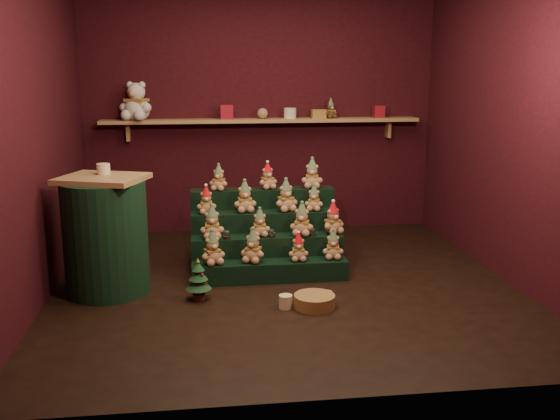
{
  "coord_description": "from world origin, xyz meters",
  "views": [
    {
      "loc": [
        -0.7,
        -5.21,
        1.87
      ],
      "look_at": [
        -0.0,
        0.25,
        0.62
      ],
      "focal_mm": 40.0,
      "sensor_mm": 36.0,
      "label": 1
    }
  ],
  "objects": [
    {
      "name": "teddy_14",
      "position": [
        0.38,
        0.76,
        0.87
      ],
      "size": [
        0.24,
        0.22,
        0.29
      ],
      "primitive_type": null,
      "rotation": [
        0.0,
        0.0,
        -0.15
      ],
      "color": "tan",
      "rests_on": "riser_tier_back"
    },
    {
      "name": "teddy_3",
      "position": [
        0.47,
        0.13,
        0.31
      ],
      "size": [
        0.21,
        0.2,
        0.27
      ],
      "primitive_type": null,
      "rotation": [
        0.0,
        0.0,
        -0.14
      ],
      "color": "tan",
      "rests_on": "riser_tier_front"
    },
    {
      "name": "ground",
      "position": [
        0.0,
        0.0,
        0.0
      ],
      "size": [
        4.0,
        4.0,
        0.0
      ],
      "primitive_type": "plane",
      "color": "black",
      "rests_on": "ground"
    },
    {
      "name": "left_wall",
      "position": [
        -2.05,
        0.0,
        1.4
      ],
      "size": [
        0.1,
        4.0,
        2.8
      ],
      "primitive_type": "cube",
      "color": "black",
      "rests_on": "ground"
    },
    {
      "name": "mug_right",
      "position": [
        0.28,
        -0.5,
        0.05
      ],
      "size": [
        0.1,
        0.1,
        0.1
      ],
      "primitive_type": "cylinder",
      "color": "beige",
      "rests_on": "ground"
    },
    {
      "name": "snow_globe_c",
      "position": [
        0.31,
        0.27,
        0.4
      ],
      "size": [
        0.06,
        0.06,
        0.08
      ],
      "color": "black",
      "rests_on": "riser_tier_midfront"
    },
    {
      "name": "teddy_8",
      "position": [
        -0.66,
        0.55,
        0.67
      ],
      "size": [
        0.19,
        0.18,
        0.26
      ],
      "primitive_type": null,
      "rotation": [
        0.0,
        0.0,
        0.05
      ],
      "color": "tan",
      "rests_on": "riser_tier_midback"
    },
    {
      "name": "snow_globe_b",
      "position": [
        -0.08,
        0.27,
        0.4
      ],
      "size": [
        0.06,
        0.06,
        0.08
      ],
      "color": "black",
      "rests_on": "riser_tier_midfront"
    },
    {
      "name": "back_wall",
      "position": [
        0.0,
        2.05,
        1.4
      ],
      "size": [
        4.0,
        0.1,
        2.8
      ],
      "primitive_type": "cube",
      "color": "black",
      "rests_on": "ground"
    },
    {
      "name": "mini_christmas_tree",
      "position": [
        -0.75,
        -0.29,
        0.17
      ],
      "size": [
        0.21,
        0.21,
        0.36
      ],
      "rotation": [
        0.0,
        0.0,
        0.3
      ],
      "color": "#452718",
      "rests_on": "ground"
    },
    {
      "name": "teddy_7",
      "position": [
        0.51,
        0.35,
        0.51
      ],
      "size": [
        0.27,
        0.26,
        0.3
      ],
      "primitive_type": null,
      "rotation": [
        0.0,
        0.0,
        0.46
      ],
      "color": "tan",
      "rests_on": "riser_tier_midfront"
    },
    {
      "name": "teddy_6",
      "position": [
        0.21,
        0.32,
        0.51
      ],
      "size": [
        0.27,
        0.25,
        0.31
      ],
      "primitive_type": null,
      "rotation": [
        0.0,
        0.0,
        -0.31
      ],
      "color": "tan",
      "rests_on": "riser_tier_midfront"
    },
    {
      "name": "riser_tier_back",
      "position": [
        -0.11,
        0.77,
        0.36
      ],
      "size": [
        1.4,
        0.22,
        0.72
      ],
      "primitive_type": "cube",
      "color": "black",
      "rests_on": "ground"
    },
    {
      "name": "side_table",
      "position": [
        -1.52,
        0.01,
        0.5
      ],
      "size": [
        0.8,
        0.74,
        1.01
      ],
      "rotation": [
        0.0,
        0.0,
        -0.34
      ],
      "color": "#A78953",
      "rests_on": "ground"
    },
    {
      "name": "gift_tin_red_a",
      "position": [
        -0.4,
        1.85,
        1.4
      ],
      "size": [
        0.14,
        0.14,
        0.16
      ],
      "primitive_type": "cube",
      "color": "#A5192C",
      "rests_on": "back_shelf"
    },
    {
      "name": "right_wall",
      "position": [
        2.05,
        0.0,
        1.4
      ],
      "size": [
        0.1,
        4.0,
        2.8
      ],
      "primitive_type": "cube",
      "color": "black",
      "rests_on": "ground"
    },
    {
      "name": "table_ornament",
      "position": [
        -1.52,
        0.11,
        1.05
      ],
      "size": [
        0.11,
        0.11,
        0.09
      ],
      "primitive_type": "cylinder",
      "color": "beige",
      "rests_on": "side_table"
    },
    {
      "name": "scarf_gift_box",
      "position": [
        0.65,
        1.85,
        1.37
      ],
      "size": [
        0.16,
        0.1,
        0.1
      ],
      "primitive_type": "cube",
      "color": "#C46C1B",
      "rests_on": "back_shelf"
    },
    {
      "name": "teddy_2",
      "position": [
        0.15,
        0.11,
        0.31
      ],
      "size": [
        0.18,
        0.17,
        0.25
      ],
      "primitive_type": null,
      "rotation": [
        0.0,
        0.0,
        -0.02
      ],
      "color": "tan",
      "rests_on": "riser_tier_front"
    },
    {
      "name": "teddy_1",
      "position": [
        -0.26,
        0.12,
        0.33
      ],
      "size": [
        0.28,
        0.27,
        0.3
      ],
      "primitive_type": null,
      "rotation": [
        0.0,
        0.0,
        -0.46
      ],
      "color": "tan",
      "rests_on": "riser_tier_front"
    },
    {
      "name": "gift_tin_cream",
      "position": [
        0.32,
        1.85,
        1.38
      ],
      "size": [
        0.14,
        0.14,
        0.12
      ],
      "primitive_type": "cylinder",
      "color": "beige",
      "rests_on": "back_shelf"
    },
    {
      "name": "riser_tier_front",
      "position": [
        -0.11,
        0.11,
        0.09
      ],
      "size": [
        1.4,
        0.22,
        0.18
      ],
      "primitive_type": "cube",
      "color": "black",
      "rests_on": "ground"
    },
    {
      "name": "teddy_0",
      "position": [
        -0.62,
        0.1,
        0.33
      ],
      "size": [
        0.27,
        0.26,
        0.3
      ],
      "primitive_type": null,
      "rotation": [
        0.0,
        0.0,
        0.38
      ],
      "color": "tan",
      "rests_on": "riser_tier_front"
    },
    {
      "name": "back_shelf",
      "position": [
        0.0,
        1.87,
        1.29
      ],
      "size": [
        3.6,
        0.26,
        0.24
      ],
      "color": "#A78953",
      "rests_on": "ground"
    },
    {
      "name": "wicker_basket",
      "position": [
        0.17,
        -0.57,
        0.05
      ],
      "size": [
        0.38,
        0.38,
        0.1
      ],
      "primitive_type": "cylinder",
      "rotation": [
        0.0,
        0.0,
        0.15
      ],
      "color": "olive",
      "rests_on": "ground"
    },
    {
      "name": "teddy_9",
      "position": [
        -0.3,
        0.57,
        0.69
      ],
      "size": [
        0.23,
        0.21,
        0.3
      ],
      "primitive_type": null,
      "rotation": [
        0.0,
        0.0,
        0.1
      ],
      "color": "tan",
      "rests_on": "riser_tier_midback"
    },
    {
      "name": "brown_bear",
      "position": [
        0.78,
        1.84,
        1.43
      ],
      "size": [
        0.19,
        0.18,
        0.21
      ],
      "primitive_type": null,
      "rotation": [
        0.0,
        0.0,
        0.34
      ],
      "color": "#4C3319",
      "rests_on": "back_shelf"
    },
    {
      "name": "white_bear",
      "position": [
        -1.38,
        1.84,
        1.58
      ],
      "size": [
        0.48,
        0.46,
        0.53
      ],
      "primitive_type": null,
      "rotation": [
        0.0,
        0.0,
        -0.39
      ],
      "color": "white",
      "rests_on": "back_shelf"
    },
    {
      "name": "teddy_4",
      "position": [
        -0.62,
        0.32,
        0.51
      ],
      "size": [
        0.22,
        0.2,
        0.31
      ],
      "primitive_type": null,
      "rotation": [
        0.0,
        0.0,
        0.0
      ],
      "color": "tan",
      "rests_on": "riser_tier_midfront"
    },
    {
      "name": "riser_tier_midfront",
      "position": [
        -0.11,
        0.33,
        0.18
      ],
      "size": [
        1.4,
        0.22,
        0.36
      ],
      "primitive_type": "cube",
      "color": "black",
      "rests_on": "ground"
    },
    {
      "name": "teddy_11",
      "position": [
        0.36,
        0.55,
        0.66
      ],
      "size": [
        0.21,
        0.2,
        0.25
      ],
      "primitive_type": null,
      "rotation": [
        0.0,
        0.0,
        -0.28
      ],
      "color": "tan",
      "rests_on": "riser_tier_midback"
    },
    {
      "name": "teddy_5",
      "position": [
        -0.18,
        0.33,
        0.49
      ],
      "size": [
        0.19,
        0.17,
        0.26
      ],
      "primitive_type": null,
      "rotation": [
        0.0,
        0.0,
        0.03
      ],
      "color": "tan",
      "rests_on": "riser_tier_midfront"
    },
    {
      "name": "shelf_plush_ball",
      "position": [
        0.0,
        1.85,
        1.38
      ],
      "size": [
        0.12,
        0.12,
        0.12
      ],
      "primitive_type": "sphere",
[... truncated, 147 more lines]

